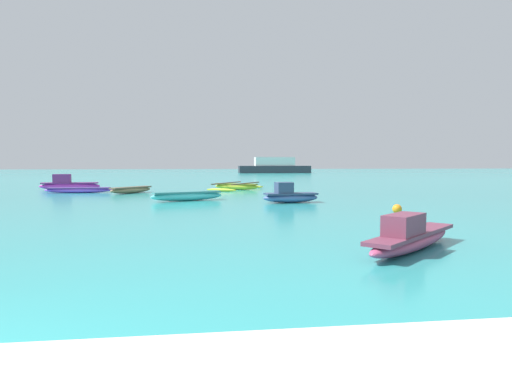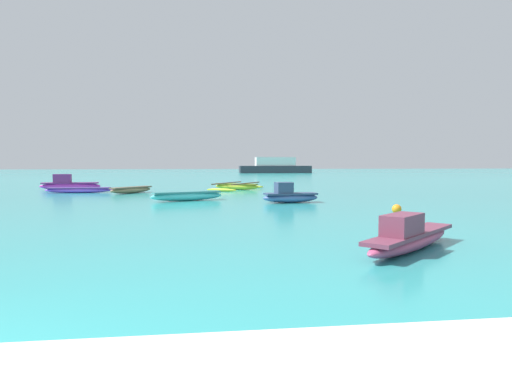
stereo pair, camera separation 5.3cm
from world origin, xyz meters
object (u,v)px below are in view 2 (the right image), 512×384
at_px(moored_boat_1, 237,186).
at_px(moored_boat_5, 410,237).
at_px(moored_boat_4, 187,196).
at_px(distant_ferry, 275,167).
at_px(moored_boat_0, 69,184).
at_px(moored_boat_6, 131,190).
at_px(mooring_buoy_0, 397,209).
at_px(moored_boat_2, 289,195).
at_px(moored_boat_3, 79,190).

bearing_deg(moored_boat_1, moored_boat_5, -54.52).
xyz_separation_m(moored_boat_4, distant_ferry, (14.03, 55.01, 0.85)).
relative_size(moored_boat_0, moored_boat_6, 1.43).
height_order(moored_boat_1, mooring_buoy_0, moored_boat_1).
relative_size(moored_boat_2, moored_boat_6, 0.98).
xyz_separation_m(moored_boat_0, mooring_buoy_0, (15.16, -15.94, -0.20)).
xyz_separation_m(moored_boat_2, moored_boat_6, (-7.87, 7.41, -0.11)).
height_order(moored_boat_1, moored_boat_2, moored_boat_2).
distance_m(moored_boat_3, moored_boat_6, 3.17).
bearing_deg(moored_boat_5, moored_boat_1, 51.59).
relative_size(moored_boat_1, moored_boat_4, 1.40).
distance_m(moored_boat_4, moored_boat_5, 13.68).
height_order(moored_boat_1, moored_boat_3, moored_boat_1).
relative_size(moored_boat_1, moored_boat_3, 1.25).
bearing_deg(moored_boat_0, moored_boat_3, -67.22).
distance_m(moored_boat_0, distant_ferry, 50.48).
relative_size(moored_boat_3, distant_ferry, 0.32).
height_order(moored_boat_3, moored_boat_6, moored_boat_6).
xyz_separation_m(moored_boat_3, mooring_buoy_0, (13.80, -12.92, -0.02)).
height_order(moored_boat_3, mooring_buoy_0, mooring_buoy_0).
bearing_deg(moored_boat_1, mooring_buoy_0, -42.73).
bearing_deg(moored_boat_5, distant_ferry, 39.51).
relative_size(moored_boat_1, moored_boat_2, 1.88).
height_order(moored_boat_3, moored_boat_5, moored_boat_5).
bearing_deg(moored_boat_1, moored_boat_3, -137.27).
bearing_deg(mooring_buoy_0, moored_boat_1, 106.04).
xyz_separation_m(moored_boat_3, moored_boat_5, (11.10, -19.31, 0.09)).
distance_m(moored_boat_0, moored_boat_5, 25.59).
bearing_deg(moored_boat_2, moored_boat_6, 130.90).
bearing_deg(moored_boat_1, moored_boat_4, -79.09).
relative_size(moored_boat_4, mooring_buoy_0, 10.55).
height_order(moored_boat_2, mooring_buoy_0, moored_boat_2).
relative_size(moored_boat_1, moored_boat_5, 1.52).
xyz_separation_m(moored_boat_2, moored_boat_5, (0.15, -11.20, -0.05)).
height_order(moored_boat_4, distant_ferry, distant_ferry).
xyz_separation_m(moored_boat_5, moored_boat_6, (-8.02, 18.61, -0.07)).
distance_m(moored_boat_3, moored_boat_5, 22.28).
bearing_deg(distant_ferry, moored_boat_3, -112.83).
xyz_separation_m(moored_boat_5, mooring_buoy_0, (2.69, 6.40, -0.11)).
xyz_separation_m(moored_boat_0, moored_boat_2, (12.33, -11.14, -0.04)).
distance_m(moored_boat_2, moored_boat_4, 4.84).
distance_m(moored_boat_1, moored_boat_6, 6.96).
xyz_separation_m(moored_boat_1, moored_boat_6, (-6.44, -2.64, -0.00)).
distance_m(moored_boat_0, mooring_buoy_0, 22.00).
relative_size(moored_boat_3, moored_boat_6, 1.46).
bearing_deg(mooring_buoy_0, moored_boat_0, 133.56).
bearing_deg(moored_boat_1, moored_boat_0, -154.47).
distance_m(moored_boat_2, moored_boat_5, 11.20).
xyz_separation_m(moored_boat_0, moored_boat_4, (7.78, -9.49, -0.12)).
distance_m(moored_boat_4, distant_ferry, 56.77).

